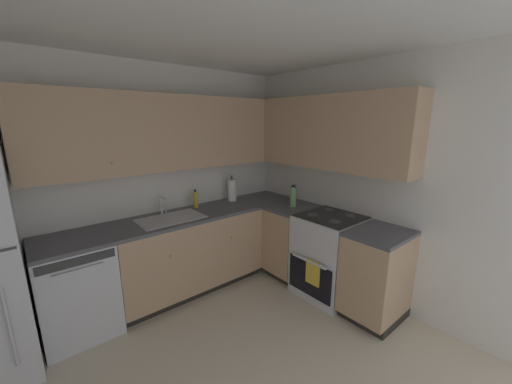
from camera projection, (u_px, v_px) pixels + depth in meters
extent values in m
cube|color=beige|center=(228.00, 384.00, 2.16)|extent=(3.65, 3.27, 0.02)
cube|color=silver|center=(137.00, 184.00, 3.10)|extent=(3.75, 0.05, 2.48)
cube|color=silver|center=(373.00, 185.00, 3.02)|extent=(0.05, 3.37, 2.48)
cube|color=white|center=(218.00, 3.00, 1.57)|extent=(3.75, 3.37, 0.05)
cylinder|color=silver|center=(10.00, 328.00, 1.95)|extent=(0.02, 0.02, 0.59)
cube|color=silver|center=(77.00, 288.00, 2.61)|extent=(0.60, 0.60, 0.86)
cube|color=#333333|center=(77.00, 262.00, 2.29)|extent=(0.55, 0.01, 0.07)
cube|color=silver|center=(79.00, 270.00, 2.30)|extent=(0.36, 0.02, 0.02)
cube|color=tan|center=(190.00, 250.00, 3.30)|extent=(1.63, 0.60, 0.77)
cube|color=black|center=(191.00, 283.00, 3.42)|extent=(1.63, 0.54, 0.09)
sphere|color=tan|center=(171.00, 256.00, 2.81)|extent=(0.02, 0.02, 0.02)
sphere|color=tan|center=(232.00, 238.00, 3.25)|extent=(0.02, 0.02, 0.02)
cube|color=#4C4C51|center=(188.00, 216.00, 3.20)|extent=(2.83, 0.60, 0.03)
cube|color=tan|center=(292.00, 239.00, 3.60)|extent=(0.60, 0.45, 0.77)
cube|color=black|center=(293.00, 270.00, 3.72)|extent=(0.54, 0.45, 0.09)
cube|color=tan|center=(376.00, 273.00, 2.78)|extent=(0.60, 0.47, 0.77)
cube|color=black|center=(374.00, 311.00, 2.90)|extent=(0.54, 0.47, 0.09)
sphere|color=tan|center=(360.00, 270.00, 2.55)|extent=(0.02, 0.02, 0.02)
cube|color=#4C4C51|center=(293.00, 208.00, 3.51)|extent=(0.60, 0.45, 0.03)
cube|color=#4C4C51|center=(381.00, 234.00, 2.69)|extent=(0.60, 0.47, 0.03)
cube|color=silver|center=(329.00, 255.00, 3.21)|extent=(0.64, 0.62, 0.89)
cube|color=black|center=(309.00, 278.00, 3.05)|extent=(0.02, 0.55, 0.38)
cube|color=silver|center=(309.00, 261.00, 2.99)|extent=(0.02, 0.43, 0.02)
cube|color=black|center=(332.00, 216.00, 3.11)|extent=(0.59, 0.60, 0.01)
cube|color=silver|center=(348.00, 205.00, 3.28)|extent=(0.03, 0.60, 0.15)
cylinder|color=#4C4C4C|center=(335.00, 221.00, 2.92)|extent=(0.11, 0.11, 0.01)
cylinder|color=#4C4C4C|center=(313.00, 215.00, 3.12)|extent=(0.11, 0.11, 0.01)
cylinder|color=#4C4C4C|center=(351.00, 216.00, 3.09)|extent=(0.11, 0.11, 0.01)
cylinder|color=#4C4C4C|center=(329.00, 210.00, 3.30)|extent=(0.11, 0.11, 0.01)
cube|color=gold|center=(313.00, 273.00, 2.97)|extent=(0.02, 0.17, 0.26)
cube|color=tan|center=(163.00, 133.00, 3.00)|extent=(2.51, 0.32, 0.76)
sphere|color=tan|center=(112.00, 163.00, 2.58)|extent=(0.02, 0.02, 0.02)
sphere|color=tan|center=(218.00, 154.00, 3.27)|extent=(0.02, 0.02, 0.02)
cube|color=tan|center=(319.00, 132.00, 3.21)|extent=(0.32, 2.11, 0.76)
cube|color=#B7B7BC|center=(171.00, 218.00, 3.04)|extent=(0.65, 0.40, 0.01)
cube|color=gray|center=(171.00, 223.00, 3.05)|extent=(0.60, 0.36, 0.09)
cube|color=#99999E|center=(171.00, 222.00, 3.05)|extent=(0.02, 0.35, 0.06)
cylinder|color=silver|center=(161.00, 205.00, 3.19)|extent=(0.02, 0.02, 0.21)
cylinder|color=silver|center=(163.00, 198.00, 3.11)|extent=(0.02, 0.15, 0.02)
cylinder|color=silver|center=(166.00, 210.00, 3.24)|extent=(0.02, 0.02, 0.06)
cylinder|color=gold|center=(196.00, 200.00, 3.43)|extent=(0.06, 0.06, 0.19)
cylinder|color=#262626|center=(195.00, 191.00, 3.41)|extent=(0.02, 0.02, 0.03)
cylinder|color=white|center=(232.00, 190.00, 3.73)|extent=(0.11, 0.11, 0.27)
cylinder|color=#3F3F3F|center=(232.00, 189.00, 3.72)|extent=(0.02, 0.02, 0.33)
cylinder|color=#729E66|center=(293.00, 197.00, 3.48)|extent=(0.08, 0.08, 0.24)
cylinder|color=black|center=(293.00, 186.00, 3.45)|extent=(0.04, 0.04, 0.02)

